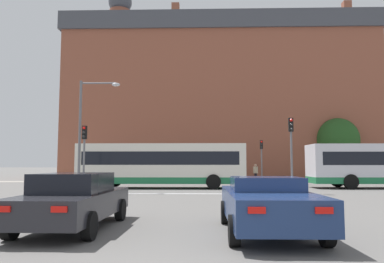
{
  "coord_description": "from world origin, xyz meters",
  "views": [
    {
      "loc": [
        0.97,
        -3.58,
        1.66
      ],
      "look_at": [
        0.3,
        21.1,
        3.83
      ],
      "focal_mm": 35.0,
      "sensor_mm": 36.0,
      "label": 1
    }
  ],
  "objects": [
    {
      "name": "traffic_light_far_right",
      "position": [
        6.47,
        31.21,
        2.63
      ],
      "size": [
        0.26,
        0.31,
        3.88
      ],
      "color": "slate",
      "rests_on": "ground_plane"
    },
    {
      "name": "pedestrian_waiting",
      "position": [
        6.02,
        32.12,
        1.0
      ],
      "size": [
        0.41,
        0.45,
        1.7
      ],
      "rotation": [
        0.0,
        0.0,
        5.33
      ],
      "color": "black",
      "rests_on": "ground_plane"
    },
    {
      "name": "tree_by_building",
      "position": [
        14.84,
        34.92,
        4.14
      ],
      "size": [
        4.25,
        4.25,
        6.38
      ],
      "color": "#4C3823",
      "rests_on": "ground_plane"
    },
    {
      "name": "traffic_light_near_right",
      "position": [
        6.12,
        18.13,
        2.92
      ],
      "size": [
        0.26,
        0.31,
        4.35
      ],
      "color": "slate",
      "rests_on": "ground_plane"
    },
    {
      "name": "stop_line_strip",
      "position": [
        0.0,
        17.78,
        0.0
      ],
      "size": [
        9.73,
        0.3,
        0.01
      ],
      "primitive_type": "cube",
      "color": "silver",
      "rests_on": "ground_plane"
    },
    {
      "name": "car_roadster_right",
      "position": [
        2.55,
        5.66,
        0.7
      ],
      "size": [
        2.09,
        4.76,
        1.35
      ],
      "rotation": [
        0.0,
        0.0,
        0.0
      ],
      "color": "navy",
      "rests_on": "ground_plane"
    },
    {
      "name": "far_pavement",
      "position": [
        0.0,
        32.03,
        0.01
      ],
      "size": [
        70.81,
        2.5,
        0.01
      ],
      "primitive_type": "cube",
      "color": "gray",
      "rests_on": "ground_plane"
    },
    {
      "name": "street_lamp_junction",
      "position": [
        -6.11,
        19.15,
        4.25
      ],
      "size": [
        2.51,
        0.36,
        6.85
      ],
      "color": "slate",
      "rests_on": "ground_plane"
    },
    {
      "name": "car_saloon_left",
      "position": [
        -2.37,
        6.15,
        0.74
      ],
      "size": [
        2.04,
        4.8,
        1.43
      ],
      "rotation": [
        0.0,
        0.0,
        -0.01
      ],
      "color": "#232328",
      "rests_on": "ground_plane"
    },
    {
      "name": "brick_civic_building",
      "position": [
        2.89,
        41.43,
        9.18
      ],
      "size": [
        34.82,
        13.38,
        23.39
      ],
      "color": "brown",
      "rests_on": "ground_plane"
    },
    {
      "name": "bus_crossing_lead",
      "position": [
        -1.88,
        22.79,
        1.65
      ],
      "size": [
        11.61,
        2.72,
        3.08
      ],
      "rotation": [
        0.0,
        0.0,
        -1.57
      ],
      "color": "silver",
      "rests_on": "ground_plane"
    },
    {
      "name": "traffic_light_near_left",
      "position": [
        -6.05,
        18.45,
        2.68
      ],
      "size": [
        0.26,
        0.31,
        3.96
      ],
      "color": "slate",
      "rests_on": "ground_plane"
    }
  ]
}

